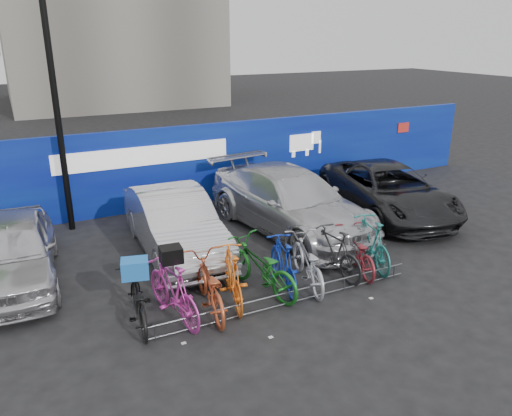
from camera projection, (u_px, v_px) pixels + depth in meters
ground at (273, 292)px, 10.09m from camera, size 100.00×100.00×0.00m
hoarding at (178, 166)px, 14.77m from camera, size 22.00×0.18×2.40m
lamppost at (56, 105)px, 12.23m from camera, size 0.25×0.50×6.11m
bike_rack at (288, 298)px, 9.53m from camera, size 5.60×0.03×0.30m
car_0 at (12, 251)px, 10.24m from camera, size 1.98×4.28×1.42m
car_1 at (175, 223)px, 11.68m from camera, size 1.71×4.53×1.48m
car_2 at (290, 201)px, 13.01m from camera, size 2.98×5.76×1.60m
car_3 at (388, 190)px, 14.24m from camera, size 3.23×5.44×1.42m
bike_0 at (138, 301)px, 8.83m from camera, size 0.81×1.84×0.94m
bike_1 at (173, 290)px, 8.97m from camera, size 0.86×1.96×1.14m
bike_2 at (209, 285)px, 9.24m from camera, size 0.95×2.08×1.05m
bike_3 at (232, 276)px, 9.53m from camera, size 0.92×1.91×1.10m
bike_4 at (260, 267)px, 9.92m from camera, size 1.22×2.21×1.10m
bike_5 at (283, 264)px, 10.08m from camera, size 0.88×1.86×1.07m
bike_6 at (307, 262)px, 10.22m from camera, size 1.12×2.05×1.02m
bike_7 at (334, 252)px, 10.63m from camera, size 0.65×1.83×1.08m
bike_8 at (356, 251)px, 10.84m from camera, size 1.01×1.89×0.95m
bike_9 at (371, 242)px, 11.04m from camera, size 0.94×1.96×1.13m
cargo_crate at (135, 268)px, 8.62m from camera, size 0.53×0.45×0.33m
cargo_topcase at (171, 254)px, 8.74m from camera, size 0.41×0.37×0.28m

